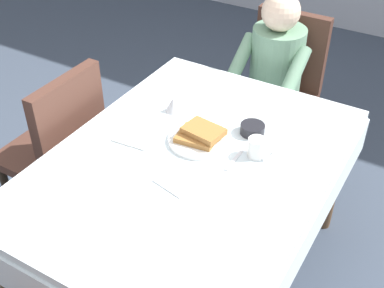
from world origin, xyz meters
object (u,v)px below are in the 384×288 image
(cup_coffee, at_px, (257,148))
(knife_right_of_plate, at_px, (237,157))
(dining_table_main, at_px, (190,176))
(chair_diner, at_px, (281,80))
(bowl_butter, at_px, (252,129))
(plate_breakfast, at_px, (200,140))
(fork_left_of_plate, at_px, (161,130))
(syrup_pitcher, at_px, (174,104))
(breakfast_stack, at_px, (200,134))
(chair_left_side, at_px, (60,143))
(spoon_near_edge, at_px, (167,189))
(diner_person, at_px, (273,71))

(cup_coffee, distance_m, knife_right_of_plate, 0.09)
(dining_table_main, distance_m, chair_diner, 1.18)
(dining_table_main, xyz_separation_m, bowl_butter, (0.14, 0.30, 0.11))
(plate_breakfast, distance_m, fork_left_of_plate, 0.19)
(syrup_pitcher, xyz_separation_m, knife_right_of_plate, (0.42, -0.17, -0.04))
(syrup_pitcher, bearing_deg, fork_left_of_plate, -76.69)
(breakfast_stack, distance_m, cup_coffee, 0.26)
(plate_breakfast, relative_size, breakfast_stack, 1.36)
(chair_diner, height_order, chair_left_side, same)
(cup_coffee, bearing_deg, plate_breakfast, -172.46)
(breakfast_stack, relative_size, fork_left_of_plate, 1.14)
(chair_left_side, xyz_separation_m, spoon_near_edge, (0.79, -0.20, 0.21))
(diner_person, bearing_deg, chair_left_side, 54.59)
(diner_person, distance_m, plate_breakfast, 0.89)
(chair_diner, xyz_separation_m, plate_breakfast, (0.02, -1.04, 0.22))
(cup_coffee, relative_size, fork_left_of_plate, 0.63)
(cup_coffee, bearing_deg, spoon_near_edge, -119.91)
(chair_diner, height_order, bowl_butter, chair_diner)
(chair_diner, relative_size, knife_right_of_plate, 4.65)
(fork_left_of_plate, xyz_separation_m, spoon_near_edge, (0.23, -0.32, 0.00))
(dining_table_main, xyz_separation_m, fork_left_of_plate, (-0.22, 0.11, 0.09))
(dining_table_main, bearing_deg, syrup_pitcher, 132.69)
(syrup_pitcher, bearing_deg, bowl_butter, 3.58)
(bowl_butter, bearing_deg, spoon_near_edge, -104.04)
(chair_left_side, distance_m, breakfast_stack, 0.80)
(dining_table_main, distance_m, chair_left_side, 0.78)
(chair_diner, xyz_separation_m, breakfast_stack, (0.02, -1.04, 0.25))
(diner_person, height_order, chair_left_side, diner_person)
(chair_diner, relative_size, diner_person, 0.83)
(plate_breakfast, relative_size, syrup_pitcher, 3.50)
(plate_breakfast, relative_size, bowl_butter, 2.55)
(bowl_butter, xyz_separation_m, knife_right_of_plate, (0.02, -0.19, -0.02))
(syrup_pitcher, distance_m, fork_left_of_plate, 0.18)
(plate_breakfast, bearing_deg, dining_table_main, -78.06)
(dining_table_main, height_order, spoon_near_edge, spoon_near_edge)
(breakfast_stack, bearing_deg, fork_left_of_plate, -173.85)
(breakfast_stack, distance_m, spoon_near_edge, 0.34)
(bowl_butter, bearing_deg, knife_right_of_plate, -84.37)
(plate_breakfast, xyz_separation_m, bowl_butter, (0.17, 0.17, 0.01))
(dining_table_main, relative_size, syrup_pitcher, 19.05)
(diner_person, height_order, syrup_pitcher, diner_person)
(cup_coffee, bearing_deg, diner_person, 108.14)
(plate_breakfast, relative_size, spoon_near_edge, 1.87)
(cup_coffee, xyz_separation_m, spoon_near_edge, (-0.21, -0.37, -0.04))
(chair_diner, xyz_separation_m, bowl_butter, (0.19, -0.87, 0.23))
(diner_person, relative_size, bowl_butter, 10.18)
(diner_person, distance_m, breakfast_stack, 0.89)
(chair_diner, bearing_deg, chair_left_side, 58.36)
(diner_person, distance_m, fork_left_of_plate, 0.92)
(spoon_near_edge, bearing_deg, cup_coffee, 72.76)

